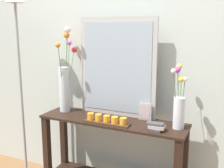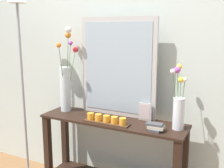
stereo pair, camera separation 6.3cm
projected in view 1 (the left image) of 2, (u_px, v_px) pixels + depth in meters
wall_back at (126, 48)px, 2.49m from camera, size 6.40×0.08×2.70m
console_table at (112, 153)px, 2.41m from camera, size 1.27×0.35×0.76m
mirror_leaning at (117, 67)px, 2.39m from camera, size 0.71×0.03×0.86m
tall_vase_left at (65, 81)px, 2.54m from camera, size 0.16×0.27×0.78m
vase_right at (179, 106)px, 2.11m from camera, size 0.11×0.19×0.50m
candle_tray at (106, 120)px, 2.25m from camera, size 0.39×0.09×0.07m
picture_frame_small at (145, 111)px, 2.32m from camera, size 0.11×0.01×0.15m
book_stack at (156, 127)px, 2.09m from camera, size 0.14×0.10×0.06m
floor_lamp at (19, 59)px, 2.56m from camera, size 0.24×0.24×1.85m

